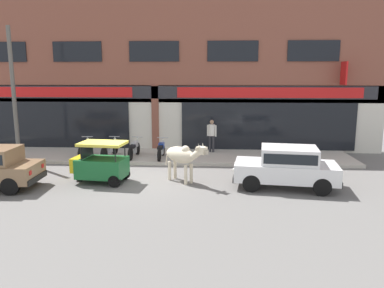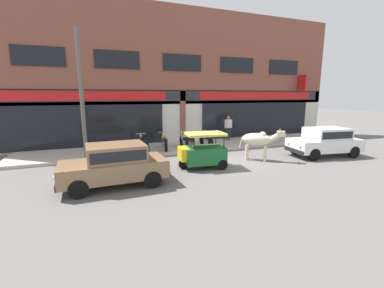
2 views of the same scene
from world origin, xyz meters
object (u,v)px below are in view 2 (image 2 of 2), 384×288
(cow, at_px, (259,140))
(motorcycle_1, at_px, (164,142))
(motorcycle_0, at_px, (144,144))
(pedestrian, at_px, (228,125))
(car_0, at_px, (115,163))
(motorcycle_3, at_px, (206,140))
(auto_rickshaw, at_px, (202,153))
(utility_pole, at_px, (82,95))
(motorcycle_2, at_px, (185,141))
(car_1, at_px, (325,140))

(cow, relative_size, motorcycle_1, 0.97)
(motorcycle_0, xyz_separation_m, pedestrian, (5.91, 1.51, 0.60))
(car_0, height_order, motorcycle_3, car_0)
(auto_rickshaw, bearing_deg, cow, 4.10)
(cow, distance_m, utility_pole, 8.45)
(motorcycle_2, xyz_separation_m, pedestrian, (3.59, 1.42, 0.60))
(car_1, distance_m, utility_pole, 12.09)
(pedestrian, bearing_deg, motorcycle_2, -158.41)
(cow, height_order, auto_rickshaw, cow)
(car_0, height_order, motorcycle_2, car_0)
(car_1, height_order, motorcycle_0, car_1)
(auto_rickshaw, bearing_deg, motorcycle_3, 63.45)
(motorcycle_1, distance_m, motorcycle_2, 1.16)
(motorcycle_1, distance_m, pedestrian, 4.98)
(motorcycle_3, xyz_separation_m, pedestrian, (2.30, 1.55, 0.60))
(utility_pole, bearing_deg, motorcycle_0, 11.43)
(cow, xyz_separation_m, auto_rickshaw, (-3.01, -0.22, -0.35))
(auto_rickshaw, relative_size, utility_pole, 0.35)
(car_0, relative_size, utility_pole, 0.62)
(cow, xyz_separation_m, motorcycle_0, (-4.86, 3.33, -0.47))
(auto_rickshaw, height_order, motorcycle_3, auto_rickshaw)
(car_0, bearing_deg, motorcycle_2, 48.00)
(motorcycle_0, distance_m, pedestrian, 6.13)
(car_1, height_order, motorcycle_2, car_1)
(cow, xyz_separation_m, motorcycle_2, (-2.54, 3.42, -0.47))
(motorcycle_1, bearing_deg, pedestrian, 16.19)
(car_0, relative_size, car_1, 0.98)
(utility_pole, bearing_deg, car_1, -15.78)
(motorcycle_3, bearing_deg, pedestrian, 33.92)
(car_1, xyz_separation_m, pedestrian, (-2.68, 5.32, 0.32))
(motorcycle_0, bearing_deg, pedestrian, 14.34)
(motorcycle_1, xyz_separation_m, motorcycle_2, (1.16, -0.04, 0.00))
(car_1, distance_m, pedestrian, 5.96)
(auto_rickshaw, relative_size, pedestrian, 1.28)
(auto_rickshaw, xyz_separation_m, motorcycle_3, (1.75, 3.51, -0.12))
(motorcycle_1, bearing_deg, car_1, -27.94)
(motorcycle_1, height_order, motorcycle_3, same)
(utility_pole, bearing_deg, pedestrian, 13.40)
(cow, bearing_deg, motorcycle_0, 145.58)
(pedestrian, bearing_deg, auto_rickshaw, -128.72)
(cow, distance_m, car_0, 6.80)
(motorcycle_0, height_order, motorcycle_3, same)
(car_1, distance_m, motorcycle_2, 7.38)
(cow, bearing_deg, pedestrian, 77.80)
(cow, height_order, utility_pole, utility_pole)
(car_0, distance_m, car_1, 10.45)
(motorcycle_0, xyz_separation_m, motorcycle_2, (2.32, 0.09, 0.00))
(car_1, xyz_separation_m, utility_pole, (-11.43, 3.23, 2.27))
(cow, height_order, car_0, cow)
(cow, xyz_separation_m, motorcycle_3, (-1.25, 3.30, -0.47))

